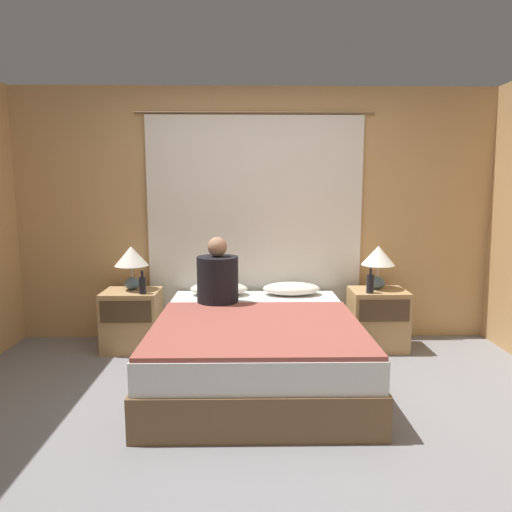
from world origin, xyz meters
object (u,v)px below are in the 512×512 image
Objects in this scene: bed at (257,349)px; nightstand_right at (377,319)px; pillow_left at (219,289)px; lamp_right at (378,259)px; nightstand_left at (132,320)px; person_left_in_bed at (218,278)px; beer_bottle_on_right_stand at (370,283)px; beer_bottle_on_left_stand at (143,285)px; lamp_left at (131,259)px; pillow_right at (291,289)px.

nightstand_right reaches higher than bed.
bed is 3.57× the size of pillow_left.
nightstand_left is at bearing -178.57° from lamp_right.
beer_bottle_on_right_stand is (1.39, 0.16, -0.08)m from person_left_in_bed.
person_left_in_bed is at bearing -13.12° from beer_bottle_on_left_stand.
lamp_left reaches higher than beer_bottle_on_left_stand.
lamp_left is (-1.17, 0.76, 0.61)m from bed.
pillow_right is 0.74m from beer_bottle_on_right_stand.
lamp_left is at bearing 127.47° from beer_bottle_on_left_stand.
person_left_in_bed reaches higher than lamp_left.
pillow_left is 1.42m from beer_bottle_on_right_stand.
lamp_left is at bearing 90.00° from nightstand_left.
lamp_right is (2.33, 0.06, 0.57)m from nightstand_left.
nightstand_right is (1.17, 0.70, 0.04)m from bed.
person_left_in_bed is (0.01, -0.37, 0.18)m from pillow_left.
pillow_left is at bearing 179.07° from lamp_right.
pillow_left is 0.41m from person_left_in_bed.
lamp_right is at bearing -1.71° from pillow_right.
nightstand_right is at bearing 3.20° from beer_bottle_on_left_stand.
bed is 4.73× the size of lamp_left.
beer_bottle_on_right_stand is at bearing -4.67° from lamp_left.
beer_bottle_on_right_stand is at bearing -16.29° from pillow_right.
lamp_right is 0.75× the size of pillow_left.
nightstand_right is 2.23m from beer_bottle_on_left_stand.
pillow_left is at bearing 114.01° from bed.
bed is 8.29× the size of beer_bottle_on_right_stand.
person_left_in_bed reaches higher than lamp_right.
bed is 3.44× the size of nightstand_right.
beer_bottle_on_left_stand is at bearing -175.28° from lamp_right.
beer_bottle_on_right_stand is at bearing 0.00° from beer_bottle_on_left_stand.
beer_bottle_on_right_stand is (-0.12, -0.18, -0.20)m from lamp_right.
nightstand_right is 0.95× the size of person_left_in_bed.
person_left_in_bed reaches higher than pillow_right.
lamp_right is 0.29m from beer_bottle_on_right_stand.
lamp_right is 1.54m from pillow_left.
lamp_left reaches higher than pillow_right.
pillow_left is (-1.52, 0.02, -0.29)m from lamp_right.
beer_bottle_on_right_stand is (1.40, -0.21, 0.10)m from pillow_left.
nightstand_left is 2.33m from nightstand_right.
pillow_left is 2.32× the size of beer_bottle_on_right_stand.
lamp_left is 1.91× the size of beer_bottle_on_left_stand.
nightstand_right is at bearing 0.00° from nightstand_left.
bed is at bearing -65.99° from pillow_left.
beer_bottle_on_right_stand reaches higher than pillow_right.
bed is 3.27× the size of person_left_in_bed.
nightstand_left is 0.87m from pillow_left.
pillow_left reaches higher than nightstand_right.
lamp_right is 0.75× the size of pillow_right.
pillow_right is (-0.82, 0.08, 0.28)m from nightstand_right.
lamp_left reaches higher than beer_bottle_on_right_stand.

